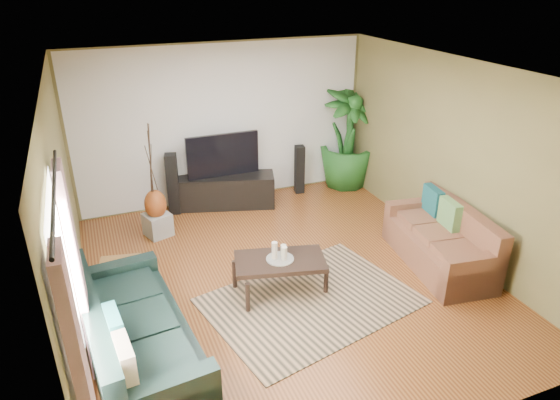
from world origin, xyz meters
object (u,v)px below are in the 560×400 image
pedestal (158,224)px  side_table (122,283)px  sofa_right (440,237)px  coffee_table (280,275)px  tv_stand (225,191)px  speaker_right (299,169)px  sofa_left (137,327)px  television (223,155)px  potted_plant (347,138)px  vase (155,204)px  speaker_left (173,184)px

pedestal → side_table: bearing=-113.9°
sofa_right → coffee_table: bearing=-87.7°
tv_stand → speaker_right: speaker_right is taller
pedestal → side_table: (-0.68, -1.52, 0.08)m
sofa_left → coffee_table: sofa_left is taller
television → side_table: (-1.93, -2.17, -0.66)m
potted_plant → pedestal: 3.76m
vase → sofa_left: bearing=-103.1°
television → speaker_right: bearing=1.5°
tv_stand → side_table: tv_stand is taller
pedestal → side_table: side_table is taller
tv_stand → television: television is taller
television → pedestal: bearing=-152.6°
sofa_right → vase: (-3.44, 2.27, 0.10)m
speaker_left → pedestal: (-0.39, -0.69, -0.34)m
television → side_table: 2.98m
vase → pedestal: bearing=0.0°
sofa_left → tv_stand: sofa_left is taller
side_table → television: bearing=48.4°
coffee_table → speaker_right: (1.47, 2.73, 0.21)m
coffee_table → speaker_right: speaker_right is taller
coffee_table → side_table: (-1.87, 0.52, 0.03)m
speaker_right → pedestal: (-2.67, -0.69, -0.26)m
pedestal → vase: bearing=0.0°
sofa_left → pedestal: (0.62, 2.66, -0.25)m
potted_plant → side_table: potted_plant is taller
coffee_table → potted_plant: potted_plant is taller
sofa_right → speaker_left: 4.25m
speaker_left → pedestal: size_ratio=2.89×
tv_stand → pedestal: 1.40m
sofa_left → sofa_right: size_ratio=1.25×
tv_stand → potted_plant: bearing=18.2°
potted_plant → vase: (-3.62, -0.69, -0.40)m
speaker_left → vase: size_ratio=2.26×
sofa_right → side_table: bearing=-92.3°
sofa_left → side_table: (-0.05, 1.14, -0.17)m
speaker_left → speaker_right: size_ratio=1.17×
coffee_table → sofa_left: bearing=-147.2°
television → speaker_left: (-0.86, 0.04, -0.40)m
speaker_left → pedestal: speaker_left is taller
television → potted_plant: 2.37m
sofa_right → potted_plant: bearing=-175.5°
vase → tv_stand: bearing=26.7°
speaker_right → tv_stand: bearing=-167.7°
potted_plant → pedestal: size_ratio=5.15×
potted_plant → vase: 3.70m
sofa_left → side_table: sofa_left is taller
speaker_left → speaker_right: 2.28m
sofa_right → vase: 4.12m
side_table → sofa_left: bearing=-87.3°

